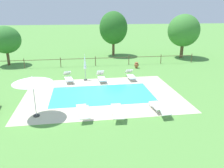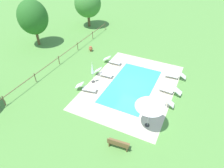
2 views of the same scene
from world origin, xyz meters
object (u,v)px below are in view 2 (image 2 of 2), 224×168
(wooden_bench_lawn_side, at_px, (118,144))
(sun_lounger_north_far, at_px, (87,88))
(tree_far_west, at_px, (33,17))
(tree_centre, at_px, (88,4))
(sun_lounger_north_near_steps, at_px, (113,61))
(sun_lounger_south_far, at_px, (104,73))
(patio_umbrella_closed_row_west, at_px, (92,69))
(terracotta_urn_near_fence, at_px, (91,49))
(sun_lounger_north_mid, at_px, (169,90))
(sun_lounger_south_near_corner, at_px, (175,75))
(sun_lounger_north_end, at_px, (161,102))
(patio_umbrella_open_foreground, at_px, (150,105))

(wooden_bench_lawn_side, bearing_deg, sun_lounger_north_far, 49.70)
(wooden_bench_lawn_side, relative_size, tree_far_west, 0.27)
(sun_lounger_north_far, height_order, tree_centre, tree_centre)
(sun_lounger_north_near_steps, xyz_separation_m, sun_lounger_south_far, (-2.62, -0.26, 0.01))
(patio_umbrella_closed_row_west, xyz_separation_m, terracotta_urn_near_fence, (5.49, 3.50, -1.17))
(sun_lounger_north_near_steps, height_order, sun_lounger_north_mid, sun_lounger_north_near_steps)
(sun_lounger_south_near_corner, xyz_separation_m, tree_far_west, (-0.04, 17.69, 3.24))
(sun_lounger_north_far, distance_m, terracotta_urn_near_fence, 7.86)
(sun_lounger_north_end, distance_m, sun_lounger_south_far, 6.66)
(wooden_bench_lawn_side, xyz_separation_m, tree_centre, (18.42, 13.32, 2.94))
(tree_far_west, bearing_deg, patio_umbrella_closed_row_west, -111.25)
(patio_umbrella_open_foreground, bearing_deg, sun_lounger_north_end, -7.66)
(sun_lounger_south_far, xyz_separation_m, terracotta_urn_near_fence, (4.13, 4.00, -0.05))
(sun_lounger_north_far, height_order, sun_lounger_south_near_corner, sun_lounger_north_far)
(sun_lounger_north_mid, distance_m, wooden_bench_lawn_side, 7.66)
(patio_umbrella_open_foreground, height_order, terracotta_urn_near_fence, patio_umbrella_open_foreground)
(patio_umbrella_closed_row_west, relative_size, wooden_bench_lawn_side, 1.51)
(sun_lounger_north_mid, bearing_deg, terracotta_urn_near_fence, 69.89)
(sun_lounger_north_end, xyz_separation_m, tree_far_west, (4.51, 17.51, 3.24))
(sun_lounger_north_near_steps, distance_m, patio_umbrella_open_foreground, 9.65)
(sun_lounger_north_end, bearing_deg, sun_lounger_north_far, 98.90)
(sun_lounger_north_near_steps, xyz_separation_m, sun_lounger_south_near_corner, (0.17, -6.87, -0.00))
(sun_lounger_north_mid, relative_size, patio_umbrella_open_foreground, 0.86)
(sun_lounger_north_mid, distance_m, patio_umbrella_open_foreground, 5.03)
(sun_lounger_north_near_steps, xyz_separation_m, tree_far_west, (0.13, 10.83, 3.24))
(patio_umbrella_open_foreground, xyz_separation_m, wooden_bench_lawn_side, (-2.81, 1.19, -1.74))
(sun_lounger_north_far, bearing_deg, sun_lounger_south_far, -6.61)
(sun_lounger_north_mid, bearing_deg, sun_lounger_north_near_steps, 70.86)
(patio_umbrella_open_foreground, relative_size, wooden_bench_lawn_side, 1.58)
(sun_lounger_north_mid, height_order, tree_centre, tree_centre)
(patio_umbrella_open_foreground, height_order, patio_umbrella_closed_row_west, patio_umbrella_open_foreground)
(sun_lounger_north_end, relative_size, wooden_bench_lawn_side, 1.33)
(patio_umbrella_open_foreground, distance_m, wooden_bench_lawn_side, 3.51)
(wooden_bench_lawn_side, bearing_deg, sun_lounger_south_near_corner, -9.80)
(sun_lounger_north_near_steps, relative_size, patio_umbrella_open_foreground, 0.84)
(sun_lounger_north_near_steps, height_order, patio_umbrella_closed_row_west, patio_umbrella_closed_row_west)
(sun_lounger_north_mid, distance_m, patio_umbrella_closed_row_west, 7.43)
(patio_umbrella_open_foreground, distance_m, tree_far_west, 18.65)
(sun_lounger_north_near_steps, distance_m, wooden_bench_lawn_side, 11.11)
(sun_lounger_north_far, height_order, tree_far_west, tree_far_west)
(sun_lounger_north_near_steps, bearing_deg, tree_centre, 43.72)
(patio_umbrella_open_foreground, relative_size, terracotta_urn_near_fence, 4.02)
(sun_lounger_north_mid, xyz_separation_m, tree_centre, (10.97, 15.11, 3.04))
(sun_lounger_south_near_corner, xyz_separation_m, wooden_bench_lawn_side, (-10.02, 1.73, 0.10))
(patio_umbrella_closed_row_west, bearing_deg, wooden_bench_lawn_side, -137.50)
(sun_lounger_north_end, bearing_deg, wooden_bench_lawn_side, 164.22)
(sun_lounger_south_near_corner, height_order, terracotta_urn_near_fence, sun_lounger_south_near_corner)
(sun_lounger_north_near_steps, xyz_separation_m, tree_centre, (8.56, 8.19, 3.04))
(sun_lounger_north_far, height_order, sun_lounger_south_far, sun_lounger_south_far)
(patio_umbrella_open_foreground, relative_size, tree_centre, 0.45)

